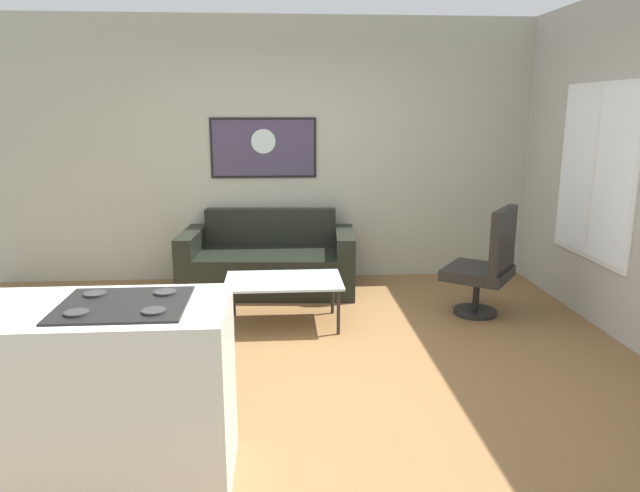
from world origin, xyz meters
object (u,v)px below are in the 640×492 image
Objects in this scene: couch at (269,263)px; armchair at (487,264)px; coffee_table at (283,283)px; wall_painting at (264,148)px.

couch is 2.21m from armchair.
wall_painting is (-0.18, 1.49, 1.06)m from coffee_table.
coffee_table is 1.84m from armchair.
couch is at bearing 97.65° from coffee_table.
armchair is at bearing 3.20° from coffee_table.
coffee_table is 1.00× the size of armchair.
couch is 1.81× the size of armchair.
couch is 1.61× the size of wall_painting.
coffee_table is (0.14, -1.06, 0.10)m from couch.
armchair is 0.89× the size of wall_painting.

